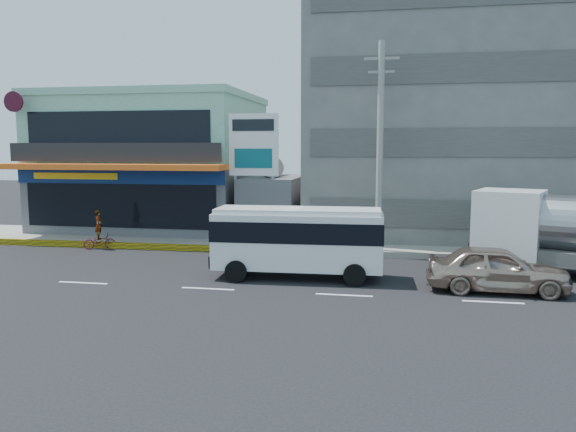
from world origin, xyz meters
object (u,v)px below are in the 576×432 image
object	(u,v)px
billboard	(254,152)
utility_pole_near	(380,148)
sedan	(497,269)
satellite_dish	(271,176)
motorcycle_rider	(99,236)
concrete_building	(453,116)
minibus	(298,237)
shop_building	(156,166)

from	to	relation	value
billboard	utility_pole_near	distance (m)	6.75
billboard	sedan	distance (m)	13.92
satellite_dish	motorcycle_rider	bearing A→B (deg)	-152.45
concrete_building	utility_pole_near	distance (m)	8.79
concrete_building	sedan	size ratio (longest dim) A/B	3.26
minibus	motorcycle_rider	world-z (taller)	minibus
concrete_building	billboard	bearing A→B (deg)	-151.08
shop_building	concrete_building	size ratio (longest dim) A/B	0.77
motorcycle_rider	billboard	bearing A→B (deg)	17.63
shop_building	sedan	distance (m)	22.39
billboard	sedan	xyz separation A→B (m)	(10.85, -7.70, -4.09)
motorcycle_rider	utility_pole_near	bearing A→B (deg)	2.45
satellite_dish	sedan	xyz separation A→B (m)	(10.35, -9.50, -2.74)
shop_building	minibus	bearing A→B (deg)	-46.67
utility_pole_near	minibus	xyz separation A→B (m)	(-3.03, -5.08, -3.49)
satellite_dish	minibus	bearing A→B (deg)	-71.11
utility_pole_near	motorcycle_rider	xyz separation A→B (m)	(-14.05, -0.60, -4.50)
satellite_dish	motorcycle_rider	world-z (taller)	satellite_dish
satellite_dish	sedan	world-z (taller)	satellite_dish
billboard	utility_pole_near	size ratio (longest dim) A/B	0.69
concrete_building	sedan	distance (m)	14.84
concrete_building	utility_pole_near	size ratio (longest dim) A/B	1.60
billboard	motorcycle_rider	bearing A→B (deg)	-162.37
shop_building	sedan	bearing A→B (deg)	-34.15
shop_building	concrete_building	xyz separation A→B (m)	(18.00, 1.05, 3.00)
sedan	utility_pole_near	bearing A→B (deg)	38.13
concrete_building	minibus	size ratio (longest dim) A/B	2.38
satellite_dish	sedan	bearing A→B (deg)	-42.55
billboard	motorcycle_rider	size ratio (longest dim) A/B	3.48
motorcycle_rider	concrete_building	bearing A→B (deg)	24.43
shop_building	satellite_dish	xyz separation A→B (m)	(8.00, -2.95, -0.42)
minibus	sedan	xyz separation A→B (m)	(7.38, -0.82, -0.83)
satellite_dish	motorcycle_rider	xyz separation A→B (m)	(-8.05, -4.20, -2.92)
concrete_building	sedan	xyz separation A→B (m)	(0.35, -13.50, -6.16)
shop_building	motorcycle_rider	distance (m)	7.89
concrete_building	billboard	size ratio (longest dim) A/B	2.32
concrete_building	billboard	world-z (taller)	concrete_building
utility_pole_near	motorcycle_rider	world-z (taller)	utility_pole_near
shop_building	satellite_dish	size ratio (longest dim) A/B	8.27
shop_building	utility_pole_near	distance (m)	15.50
shop_building	utility_pole_near	world-z (taller)	utility_pole_near
minibus	shop_building	bearing A→B (deg)	133.33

